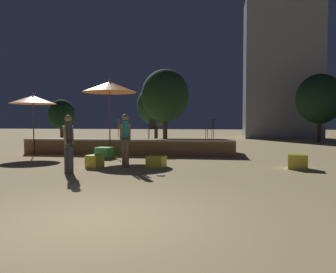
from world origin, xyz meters
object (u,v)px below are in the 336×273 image
object	(u,v)px
cube_seat_0	(104,153)
background_tree_2	(165,96)
cube_seat_2	(95,161)
cube_seat_3	(156,161)
bistro_chair_1	(152,127)
frisbee_disc	(161,175)
person_2	(125,138)
patio_umbrella_1	(110,87)
cube_seat_1	(298,162)
bistro_chair_0	(120,127)
background_tree_3	(62,114)
background_tree_1	(320,99)
patio_umbrella_0	(33,100)
bistro_chair_2	(212,127)
background_tree_0	(156,105)
person_0	(69,142)

from	to	relation	value
cube_seat_0	background_tree_2	distance (m)	7.90
cube_seat_2	cube_seat_3	size ratio (longest dim) A/B	0.89
cube_seat_2	bistro_chair_1	distance (m)	5.02
frisbee_disc	background_tree_2	xyz separation A→B (m)	(-1.70, 11.17, 3.09)
cube_seat_2	person_2	distance (m)	1.26
patio_umbrella_1	cube_seat_1	distance (m)	8.34
cube_seat_2	background_tree_2	world-z (taller)	background_tree_2
bistro_chair_0	background_tree_3	world-z (taller)	background_tree_3
background_tree_1	person_2	bearing A→B (deg)	-124.25
cube_seat_3	bistro_chair_1	xyz separation A→B (m)	(-1.04, 4.43, 1.07)
cube_seat_1	background_tree_3	xyz separation A→B (m)	(-14.94, 13.73, 1.87)
patio_umbrella_1	patio_umbrella_0	bearing A→B (deg)	179.86
background_tree_3	bistro_chair_0	bearing A→B (deg)	-49.87
bistro_chair_2	background_tree_1	xyz separation A→B (m)	(7.65, 10.05, 1.92)
patio_umbrella_0	background_tree_0	xyz separation A→B (m)	(3.45, 11.89, 0.32)
person_2	frisbee_disc	bearing A→B (deg)	172.43
background_tree_3	frisbee_disc	bearing A→B (deg)	-55.39
cube_seat_1	bistro_chair_0	bearing A→B (deg)	147.48
cube_seat_2	bistro_chair_2	world-z (taller)	bistro_chair_2
background_tree_1	person_0	bearing A→B (deg)	-124.94
bistro_chair_2	background_tree_0	world-z (taller)	background_tree_0
person_2	background_tree_1	xyz separation A→B (m)	(10.34, 15.18, 2.22)
person_2	bistro_chair_1	bearing A→B (deg)	-51.60
background_tree_1	bistro_chair_2	bearing A→B (deg)	-127.28
background_tree_1	cube_seat_1	bearing A→B (deg)	-108.23
cube_seat_0	background_tree_2	world-z (taller)	background_tree_2
patio_umbrella_0	background_tree_1	size ratio (longest dim) A/B	0.56
cube_seat_3	background_tree_1	distance (m)	17.91
background_tree_0	background_tree_2	bearing A→B (deg)	-73.68
cube_seat_1	background_tree_2	xyz separation A→B (m)	(-5.79, 9.18, 2.88)
cube_seat_1	background_tree_2	bearing A→B (deg)	122.25
patio_umbrella_0	bistro_chair_1	bearing A→B (deg)	11.20
cube_seat_1	background_tree_1	size ratio (longest dim) A/B	0.14
patio_umbrella_0	cube_seat_1	distance (m)	11.55
person_0	person_2	bearing A→B (deg)	-118.68
patio_umbrella_0	cube_seat_1	world-z (taller)	patio_umbrella_0
person_2	background_tree_2	distance (m)	9.96
background_tree_2	bistro_chair_0	bearing A→B (deg)	-108.13
person_0	background_tree_1	bearing A→B (deg)	-112.10
cube_seat_3	bistro_chair_0	xyz separation A→B (m)	(-2.75, 4.99, 1.07)
background_tree_2	cube_seat_0	bearing A→B (deg)	-100.65
background_tree_1	background_tree_3	xyz separation A→B (m)	(-19.76, -0.90, -1.08)
patio_umbrella_0	bistro_chair_1	distance (m)	5.60
patio_umbrella_1	cube_seat_0	bearing A→B (deg)	-84.05
patio_umbrella_0	frisbee_disc	bearing A→B (deg)	-36.30
patio_umbrella_1	cube_seat_3	size ratio (longest dim) A/B	5.25
person_2	patio_umbrella_1	bearing A→B (deg)	-26.07
patio_umbrella_0	person_2	size ratio (longest dim) A/B	1.59
patio_umbrella_1	background_tree_2	xyz separation A→B (m)	(1.47, 6.16, 0.08)
person_0	bistro_chair_2	distance (m)	7.69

